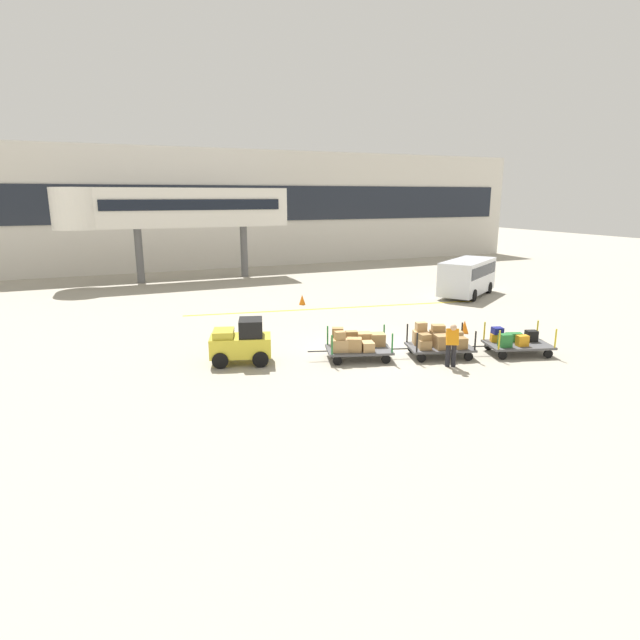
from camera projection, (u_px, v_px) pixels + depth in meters
name	position (u px, v px, depth m)	size (l,w,h in m)	color
ground_plane	(366.00, 351.00, 19.75)	(120.00, 120.00, 0.00)	#A8A08E
apron_lead_line	(337.00, 308.00, 27.23)	(15.70, 0.20, 0.01)	yellow
terminal_building	(215.00, 209.00, 41.86)	(56.77, 2.51, 9.33)	beige
jet_bridge	(166.00, 209.00, 34.71)	(15.18, 3.00, 6.25)	silver
baggage_tug	(242.00, 342.00, 18.14)	(2.33, 1.74, 1.58)	gold
baggage_cart_lead	(356.00, 344.00, 18.66)	(3.08, 2.02, 1.13)	#4C4C4F
baggage_cart_middle	(438.00, 341.00, 18.95)	(3.08, 2.02, 1.22)	#4C4C4F
baggage_cart_tail	(515.00, 341.00, 19.26)	(3.08, 2.02, 1.10)	#4C4C4F
baggage_handler	(452.00, 343.00, 17.66)	(0.55, 0.56, 1.56)	black
shuttle_van	(468.00, 275.00, 30.36)	(5.06, 4.20, 2.10)	silver
safety_cone_near	(302.00, 300.00, 28.03)	(0.36, 0.36, 0.55)	orange
safety_cone_far	(464.00, 327.00, 22.25)	(0.36, 0.36, 0.55)	orange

